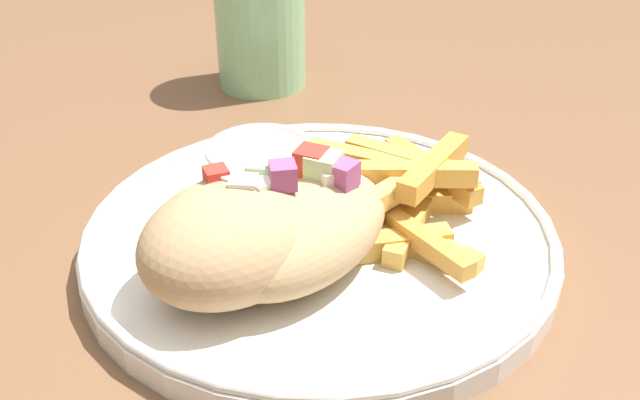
{
  "coord_description": "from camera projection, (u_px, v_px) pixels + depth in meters",
  "views": [
    {
      "loc": [
        -0.29,
        -0.24,
        0.97
      ],
      "look_at": [
        0.01,
        -0.06,
        0.76
      ],
      "focal_mm": 42.0,
      "sensor_mm": 36.0,
      "label": 1
    }
  ],
  "objects": [
    {
      "name": "pita_sandwich_far",
      "position": [
        233.0,
        237.0,
        0.37
      ],
      "size": [
        0.11,
        0.1,
        0.06
      ],
      "rotation": [
        0.0,
        0.0,
        -0.21
      ],
      "color": "tan",
      "rests_on": "plate"
    },
    {
      "name": "sauce_ramekin",
      "position": [
        262.0,
        167.0,
        0.45
      ],
      "size": [
        0.07,
        0.07,
        0.03
      ],
      "color": "white",
      "rests_on": "plate"
    },
    {
      "name": "pita_sandwich_near",
      "position": [
        302.0,
        228.0,
        0.38
      ],
      "size": [
        0.12,
        0.08,
        0.06
      ],
      "rotation": [
        0.0,
        0.0,
        -0.08
      ],
      "color": "tan",
      "rests_on": "plate"
    },
    {
      "name": "water_glass",
      "position": [
        260.0,
        22.0,
        0.62
      ],
      "size": [
        0.07,
        0.07,
        0.12
      ],
      "color": "#8CCC93",
      "rests_on": "table"
    },
    {
      "name": "fries_pile",
      "position": [
        408.0,
        197.0,
        0.43
      ],
      "size": [
        0.12,
        0.12,
        0.04
      ],
      "color": "#E5B251",
      "rests_on": "plate"
    },
    {
      "name": "table",
      "position": [
        230.0,
        302.0,
        0.48
      ],
      "size": [
        1.56,
        1.56,
        0.72
      ],
      "color": "brown",
      "rests_on": "ground_plane"
    },
    {
      "name": "plate",
      "position": [
        320.0,
        236.0,
        0.43
      ],
      "size": [
        0.27,
        0.27,
        0.02
      ],
      "color": "white",
      "rests_on": "table"
    }
  ]
}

